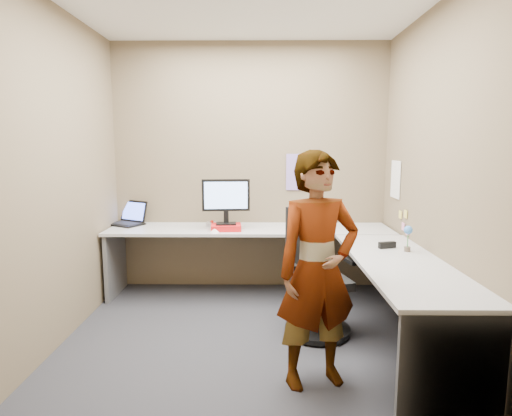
{
  "coord_description": "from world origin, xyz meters",
  "views": [
    {
      "loc": [
        0.12,
        -3.45,
        1.6
      ],
      "look_at": [
        0.08,
        0.25,
        1.05
      ],
      "focal_mm": 30.0,
      "sensor_mm": 36.0,
      "label": 1
    }
  ],
  "objects_px": {
    "office_chair": "(316,283)",
    "monitor": "(226,198)",
    "desk": "(295,255)",
    "person": "(318,270)"
  },
  "relations": [
    {
      "from": "office_chair",
      "to": "monitor",
      "type": "bearing_deg",
      "value": 121.85
    },
    {
      "from": "desk",
      "to": "monitor",
      "type": "height_order",
      "value": "monitor"
    },
    {
      "from": "monitor",
      "to": "office_chair",
      "type": "height_order",
      "value": "monitor"
    },
    {
      "from": "desk",
      "to": "person",
      "type": "distance_m",
      "value": 1.14
    },
    {
      "from": "office_chair",
      "to": "person",
      "type": "relative_size",
      "value": 0.67
    },
    {
      "from": "monitor",
      "to": "office_chair",
      "type": "relative_size",
      "value": 0.46
    },
    {
      "from": "desk",
      "to": "office_chair",
      "type": "relative_size",
      "value": 2.84
    },
    {
      "from": "monitor",
      "to": "person",
      "type": "relative_size",
      "value": 0.31
    },
    {
      "from": "monitor",
      "to": "office_chair",
      "type": "bearing_deg",
      "value": -48.67
    },
    {
      "from": "office_chair",
      "to": "desk",
      "type": "bearing_deg",
      "value": 101.73
    }
  ]
}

